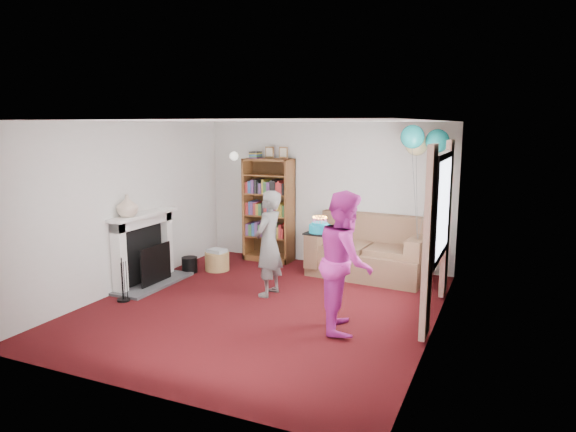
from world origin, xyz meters
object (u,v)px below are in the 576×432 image
at_px(person_striped, 269,244).
at_px(person_magenta, 346,261).
at_px(sofa, 370,254).
at_px(birthday_cake, 320,229).
at_px(bookcase, 269,211).

bearing_deg(person_striped, person_magenta, 64.27).
bearing_deg(sofa, person_striped, -119.40).
relative_size(person_striped, person_magenta, 0.91).
distance_m(sofa, person_magenta, 2.41).
relative_size(sofa, birthday_cake, 5.65).
bearing_deg(bookcase, birthday_cake, -51.61).
xyz_separation_m(bookcase, person_magenta, (2.25, -2.57, -0.07)).
distance_m(bookcase, sofa, 2.03).
height_order(person_magenta, birthday_cake, person_magenta).
distance_m(person_striped, birthday_cake, 1.15).
bearing_deg(person_magenta, birthday_cake, 40.09).
xyz_separation_m(person_magenta, birthday_cake, (-0.43, 0.27, 0.31)).
bearing_deg(person_striped, birthday_cake, 65.78).
relative_size(person_striped, birthday_cake, 4.68).
xyz_separation_m(sofa, person_striped, (-1.08, -1.58, 0.41)).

